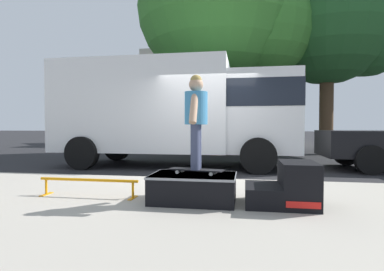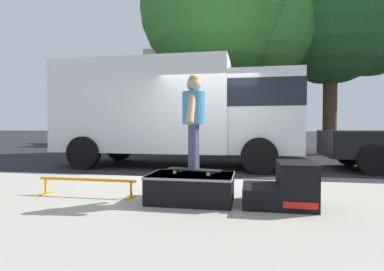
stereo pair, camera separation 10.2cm
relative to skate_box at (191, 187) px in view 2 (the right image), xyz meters
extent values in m
plane|color=black|center=(-0.23, 2.46, -0.33)|extent=(140.00, 140.00, 0.00)
cube|color=#A8A093|center=(-0.23, -0.54, -0.27)|extent=(50.00, 5.00, 0.12)
cube|color=black|center=(0.00, 0.00, -0.01)|extent=(1.16, 0.78, 0.38)
cube|color=gray|center=(0.00, 0.00, 0.16)|extent=(1.18, 0.80, 0.03)
cube|color=black|center=(0.95, 0.00, -0.07)|extent=(0.46, 0.74, 0.26)
cube|color=black|center=(1.41, 0.00, 0.09)|extent=(0.46, 0.74, 0.58)
cube|color=red|center=(1.41, -0.38, -0.10)|extent=(0.41, 0.01, 0.08)
cylinder|color=orange|center=(-1.61, 0.04, 0.04)|extent=(1.56, 0.04, 0.04)
cylinder|color=orange|center=(-2.31, 0.04, -0.08)|extent=(0.04, 0.04, 0.25)
cube|color=orange|center=(-2.31, 0.04, -0.20)|extent=(0.06, 0.28, 0.01)
cylinder|color=orange|center=(-0.91, 0.04, -0.08)|extent=(0.04, 0.04, 0.25)
cube|color=orange|center=(-0.91, 0.04, -0.20)|extent=(0.06, 0.28, 0.01)
cube|color=black|center=(0.03, 0.03, 0.24)|extent=(0.80, 0.35, 0.02)
cylinder|color=silver|center=(0.29, 0.07, 0.20)|extent=(0.06, 0.04, 0.05)
cylinder|color=silver|center=(0.26, -0.11, 0.20)|extent=(0.06, 0.04, 0.05)
cylinder|color=silver|center=(-0.20, 0.16, 0.20)|extent=(0.06, 0.04, 0.05)
cylinder|color=silver|center=(-0.23, -0.01, 0.20)|extent=(0.06, 0.04, 0.05)
cylinder|color=#3F4766|center=(0.03, 0.11, 0.56)|extent=(0.13, 0.13, 0.63)
cylinder|color=#3F4766|center=(0.03, -0.05, 0.56)|extent=(0.13, 0.13, 0.63)
cylinder|color=#3F8CBF|center=(0.03, 0.03, 1.10)|extent=(0.32, 0.32, 0.45)
cylinder|color=tan|center=(0.03, 0.23, 1.09)|extent=(0.10, 0.28, 0.43)
cylinder|color=tan|center=(0.03, -0.17, 1.09)|extent=(0.10, 0.28, 0.43)
sphere|color=tan|center=(0.03, 0.03, 1.43)|extent=(0.20, 0.20, 0.20)
sphere|color=tan|center=(0.03, 0.03, 1.49)|extent=(0.16, 0.16, 0.16)
cube|color=white|center=(-2.26, 4.66, 1.42)|extent=(5.00, 2.35, 2.60)
cube|color=white|center=(1.19, 4.66, 1.22)|extent=(1.90, 2.16, 2.20)
cube|color=black|center=(1.19, 4.66, 1.71)|extent=(1.92, 2.19, 0.70)
cylinder|color=black|center=(1.04, 5.83, 0.12)|extent=(0.90, 0.28, 0.90)
cylinder|color=black|center=(1.04, 3.48, 0.12)|extent=(0.90, 0.28, 0.90)
cylinder|color=black|center=(-3.66, 5.83, 0.12)|extent=(0.90, 0.28, 0.90)
cylinder|color=black|center=(-3.66, 3.48, 0.12)|extent=(0.90, 0.28, 0.90)
cube|color=black|center=(4.12, 4.77, 0.38)|extent=(2.60, 1.85, 0.70)
cylinder|color=black|center=(3.73, 5.70, 0.03)|extent=(0.72, 0.24, 0.72)
cylinder|color=black|center=(3.73, 3.85, 0.03)|extent=(0.72, 0.24, 0.72)
cylinder|color=brown|center=(-0.42, 8.32, 1.62)|extent=(0.56, 0.56, 3.89)
sphere|color=#387A2D|center=(-0.42, 8.32, 5.64)|extent=(6.39, 6.39, 6.39)
sphere|color=#387A2D|center=(1.34, 8.32, 4.84)|extent=(4.15, 4.15, 4.15)
cylinder|color=brown|center=(4.10, 9.51, 1.64)|extent=(0.56, 0.56, 3.93)
sphere|color=#235628|center=(4.10, 9.51, 5.40)|extent=(5.54, 5.54, 5.54)
sphere|color=#235628|center=(5.62, 9.51, 4.71)|extent=(3.60, 3.60, 3.60)
cube|color=beige|center=(-1.27, 17.93, 2.67)|extent=(9.00, 7.50, 6.00)
cube|color=#B2ADA3|center=(-1.27, 13.93, 1.07)|extent=(9.00, 0.50, 2.80)
pyramid|color=brown|center=(-1.27, 17.93, 6.87)|extent=(9.54, 7.95, 2.40)
camera|label=1|loc=(0.70, -4.22, 0.85)|focal=28.76mm
camera|label=2|loc=(0.80, -4.20, 0.85)|focal=28.76mm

